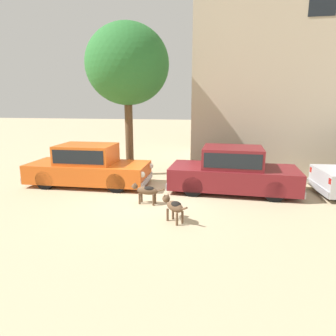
% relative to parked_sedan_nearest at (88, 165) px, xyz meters
% --- Properties ---
extents(ground_plane, '(80.00, 80.00, 0.00)m').
position_rel_parked_sedan_nearest_xyz_m(ground_plane, '(2.51, -0.96, -0.72)').
color(ground_plane, tan).
extents(parked_sedan_nearest, '(4.38, 1.73, 1.46)m').
position_rel_parked_sedan_nearest_xyz_m(parked_sedan_nearest, '(0.00, 0.00, 0.00)').
color(parked_sedan_nearest, '#D15619').
rests_on(parked_sedan_nearest, ground_plane).
extents(parked_sedan_second, '(4.32, 1.91, 1.50)m').
position_rel_parked_sedan_nearest_xyz_m(parked_sedan_second, '(5.05, 0.00, 0.02)').
color(parked_sedan_second, maroon).
rests_on(parked_sedan_second, ground_plane).
extents(stray_dog_spotted, '(0.76, 0.70, 0.65)m').
position_rel_parked_sedan_nearest_xyz_m(stray_dog_spotted, '(3.50, -2.81, -0.30)').
color(stray_dog_spotted, brown).
rests_on(stray_dog_spotted, ground_plane).
extents(stray_dog_tan, '(1.05, 0.30, 0.62)m').
position_rel_parked_sedan_nearest_xyz_m(stray_dog_tan, '(2.51, -1.64, -0.31)').
color(stray_dog_tan, brown).
rests_on(stray_dog_tan, ground_plane).
extents(acacia_tree_left, '(3.20, 2.88, 5.83)m').
position_rel_parked_sedan_nearest_xyz_m(acacia_tree_left, '(1.03, 1.68, 3.56)').
color(acacia_tree_left, brown).
rests_on(acacia_tree_left, ground_plane).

